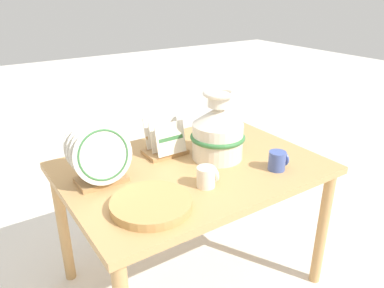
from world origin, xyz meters
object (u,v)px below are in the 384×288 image
(dish_rack_round_plates, at_px, (100,158))
(dish_rack_square_plates, at_px, (165,144))
(mug_cream_glaze, at_px, (207,177))
(ceramic_vase, at_px, (217,131))
(mug_cobalt_glaze, at_px, (278,161))
(wicker_charger_stack, at_px, (151,204))

(dish_rack_round_plates, xyz_separation_m, dish_rack_square_plates, (0.38, 0.11, -0.07))
(mug_cream_glaze, bearing_deg, dish_rack_square_plates, 87.43)
(ceramic_vase, bearing_deg, dish_rack_square_plates, 137.50)
(mug_cobalt_glaze, bearing_deg, dish_rack_square_plates, 128.25)
(ceramic_vase, xyz_separation_m, wicker_charger_stack, (-0.50, -0.23, -0.13))
(dish_rack_square_plates, xyz_separation_m, wicker_charger_stack, (-0.30, -0.41, -0.04))
(wicker_charger_stack, relative_size, mug_cream_glaze, 3.56)
(wicker_charger_stack, distance_m, mug_cobalt_glaze, 0.65)
(dish_rack_square_plates, distance_m, wicker_charger_stack, 0.51)
(dish_rack_square_plates, relative_size, mug_cobalt_glaze, 2.33)
(dish_rack_square_plates, distance_m, mug_cobalt_glaze, 0.57)
(ceramic_vase, bearing_deg, wicker_charger_stack, -154.95)
(wicker_charger_stack, bearing_deg, mug_cream_glaze, 4.21)
(dish_rack_square_plates, bearing_deg, dish_rack_round_plates, -164.15)
(wicker_charger_stack, height_order, mug_cobalt_glaze, mug_cobalt_glaze)
(ceramic_vase, xyz_separation_m, mug_cobalt_glaze, (0.16, -0.27, -0.10))
(ceramic_vase, height_order, mug_cobalt_glaze, ceramic_vase)
(dish_rack_round_plates, xyz_separation_m, mug_cobalt_glaze, (0.73, -0.34, -0.08))
(dish_rack_square_plates, bearing_deg, ceramic_vase, -42.50)
(dish_rack_round_plates, relative_size, mug_cream_glaze, 3.07)
(ceramic_vase, distance_m, dish_rack_round_plates, 0.58)
(ceramic_vase, height_order, dish_rack_square_plates, ceramic_vase)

